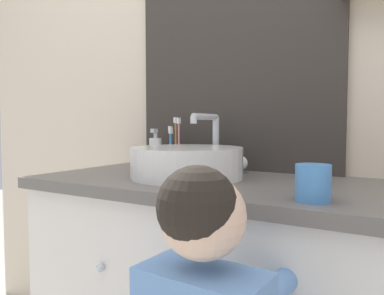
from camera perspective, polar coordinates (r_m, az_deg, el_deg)
name	(u,v)px	position (r m, az deg, el deg)	size (l,w,h in m)	color
wall_back	(275,45)	(1.42, 12.48, 14.96)	(3.20, 0.18, 2.50)	beige
sink_basin	(188,161)	(1.19, -0.66, -2.14)	(0.36, 0.41, 0.21)	white
toothbrush_holder	(174,156)	(1.45, -2.77, -1.30)	(0.08, 0.08, 0.20)	silver
soap_dispenser	(155,152)	(1.50, -5.59, -0.66)	(0.05, 0.05, 0.15)	white
drinking_cup	(313,183)	(0.86, 17.96, -5.16)	(0.08, 0.08, 0.08)	#4789D1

